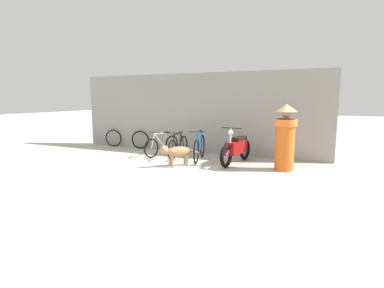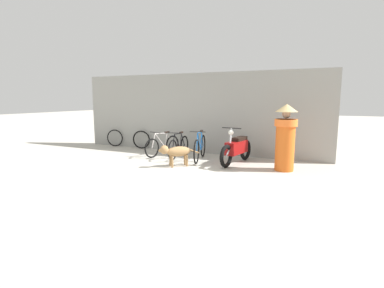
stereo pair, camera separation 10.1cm
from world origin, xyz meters
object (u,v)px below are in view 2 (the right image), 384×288
at_px(bicycle_2, 200,148).
at_px(stray_dog, 176,152).
at_px(spare_tire_left, 141,140).
at_px(bicycle_1, 179,147).
at_px(person_in_robes, 285,136).
at_px(spare_tire_right, 115,138).
at_px(motorcycle, 237,149).
at_px(bicycle_0, 163,146).

height_order(bicycle_2, stray_dog, bicycle_2).
relative_size(stray_dog, spare_tire_left, 1.41).
distance_m(bicycle_1, person_in_robes, 3.33).
xyz_separation_m(bicycle_2, person_in_robes, (2.50, -0.26, 0.52)).
bearing_deg(person_in_robes, spare_tire_right, 13.99).
height_order(stray_dog, person_in_robes, person_in_robes).
xyz_separation_m(motorcycle, person_in_robes, (1.36, -0.26, 0.46)).
bearing_deg(spare_tire_left, spare_tire_right, 179.88).
xyz_separation_m(spare_tire_left, spare_tire_right, (-1.24, 0.00, -0.01)).
distance_m(stray_dog, spare_tire_right, 4.33).
xyz_separation_m(bicycle_0, person_in_robes, (3.89, -0.39, 0.56)).
xyz_separation_m(stray_dog, person_in_robes, (2.75, 0.82, 0.48)).
distance_m(bicycle_1, stray_dog, 1.26).
bearing_deg(motorcycle, stray_dog, -43.03).
bearing_deg(spare_tire_right, motorcycle, -10.70).
distance_m(bicycle_2, motorcycle, 1.14).
bearing_deg(spare_tire_right, stray_dog, -28.39).
height_order(bicycle_0, stray_dog, bicycle_0).
bearing_deg(bicycle_0, spare_tire_left, -107.46).
height_order(bicycle_2, spare_tire_right, bicycle_2).
bearing_deg(person_in_robes, spare_tire_left, 11.59).
distance_m(person_in_robes, spare_tire_right, 6.70).
distance_m(bicycle_2, person_in_robes, 2.57).
distance_m(motorcycle, spare_tire_left, 4.08).
bearing_deg(bicycle_2, spare_tire_right, -116.71).
bearing_deg(bicycle_1, stray_dog, 19.10).
height_order(bicycle_1, stray_dog, bicycle_1).
height_order(bicycle_1, spare_tire_right, bicycle_1).
bearing_deg(spare_tire_right, bicycle_0, -17.70).
bearing_deg(person_in_robes, stray_dog, 41.28).
bearing_deg(person_in_robes, bicycle_0, 18.95).
bearing_deg(bicycle_1, motorcycle, 82.80).
relative_size(spare_tire_left, spare_tire_right, 1.03).
height_order(bicycle_2, spare_tire_left, bicycle_2).
distance_m(bicycle_2, stray_dog, 1.10).
height_order(bicycle_0, spare_tire_right, bicycle_0).
distance_m(motorcycle, person_in_robes, 1.46).
height_order(bicycle_0, person_in_robes, person_in_robes).
height_order(motorcycle, spare_tire_right, motorcycle).
bearing_deg(stray_dog, spare_tire_right, -76.87).
bearing_deg(stray_dog, motorcycle, 169.52).
bearing_deg(bicycle_2, motorcycle, 77.06).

